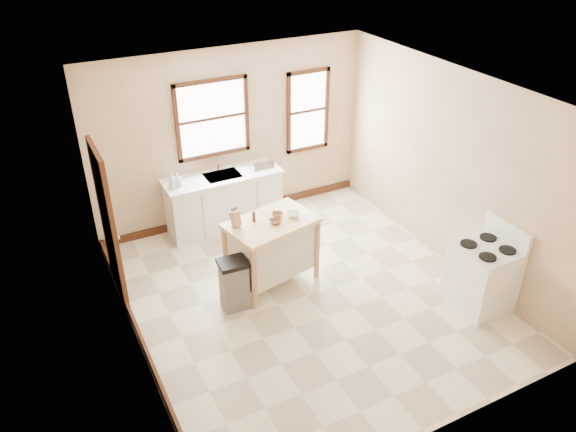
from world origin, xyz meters
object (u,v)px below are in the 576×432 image
(soap_bottle_a, at_px, (172,180))
(bowl_b, at_px, (277,215))
(pepper_grinder, at_px, (254,216))
(knife_block, at_px, (236,219))
(bowl_a, at_px, (276,221))
(gas_stove, at_px, (483,268))
(soap_bottle_b, at_px, (178,180))
(dish_rack, at_px, (261,164))
(bowl_c, at_px, (294,215))
(kitchen_island, at_px, (272,251))
(trash_bin, at_px, (234,284))

(soap_bottle_a, xyz_separation_m, bowl_b, (0.99, -1.51, -0.06))
(pepper_grinder, bearing_deg, knife_block, 178.95)
(bowl_a, xyz_separation_m, gas_stove, (2.14, -1.64, -0.41))
(soap_bottle_a, height_order, pepper_grinder, soap_bottle_a)
(bowl_b, bearing_deg, soap_bottle_a, 123.21)
(soap_bottle_b, distance_m, pepper_grinder, 1.63)
(pepper_grinder, height_order, bowl_a, pepper_grinder)
(dish_rack, height_order, bowl_c, bowl_c)
(knife_block, xyz_separation_m, pepper_grinder, (0.26, -0.00, -0.02))
(kitchen_island, height_order, gas_stove, gas_stove)
(bowl_c, bearing_deg, knife_block, 170.84)
(soap_bottle_b, xyz_separation_m, knife_block, (0.29, -1.53, 0.04))
(dish_rack, xyz_separation_m, knife_block, (-1.08, -1.56, 0.10))
(bowl_b, xyz_separation_m, gas_stove, (2.04, -1.79, -0.40))
(dish_rack, bearing_deg, bowl_b, -82.20)
(knife_block, bearing_deg, soap_bottle_a, 89.43)
(soap_bottle_b, bearing_deg, pepper_grinder, -45.42)
(soap_bottle_b, distance_m, knife_block, 1.55)
(soap_bottle_a, distance_m, kitchen_island, 1.90)
(soap_bottle_b, bearing_deg, dish_rack, 26.26)
(knife_block, distance_m, trash_bin, 0.84)
(soap_bottle_a, xyz_separation_m, bowl_a, (0.89, -1.66, -0.06))
(soap_bottle_a, height_order, soap_bottle_b, soap_bottle_a)
(soap_bottle_a, relative_size, gas_stove, 0.22)
(soap_bottle_a, height_order, bowl_b, soap_bottle_a)
(dish_rack, bearing_deg, trash_bin, -98.73)
(knife_block, bearing_deg, gas_stove, -49.57)
(bowl_b, distance_m, gas_stove, 2.74)
(knife_block, xyz_separation_m, bowl_a, (0.50, -0.17, -0.08))
(pepper_grinder, distance_m, trash_bin, 0.92)
(kitchen_island, bearing_deg, bowl_c, -16.78)
(soap_bottle_a, distance_m, bowl_a, 1.88)
(bowl_b, bearing_deg, dish_rack, 72.82)
(bowl_c, bearing_deg, kitchen_island, 175.48)
(soap_bottle_a, bearing_deg, bowl_a, -84.84)
(soap_bottle_b, height_order, bowl_b, soap_bottle_b)
(soap_bottle_b, distance_m, bowl_b, 1.78)
(bowl_c, bearing_deg, gas_stove, -42.09)
(kitchen_island, relative_size, bowl_c, 6.78)
(knife_block, height_order, pepper_grinder, knife_block)
(kitchen_island, xyz_separation_m, gas_stove, (2.18, -1.70, 0.10))
(dish_rack, bearing_deg, knife_block, -99.81)
(soap_bottle_a, xyz_separation_m, soap_bottle_b, (0.10, 0.03, -0.02))
(soap_bottle_a, bearing_deg, kitchen_island, -84.79)
(soap_bottle_b, height_order, knife_block, knife_block)
(knife_block, height_order, bowl_a, knife_block)
(soap_bottle_a, distance_m, bowl_b, 1.80)
(soap_bottle_a, xyz_separation_m, knife_block, (0.39, -1.50, 0.02))
(dish_rack, relative_size, knife_block, 1.89)
(bowl_c, bearing_deg, soap_bottle_b, 123.00)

